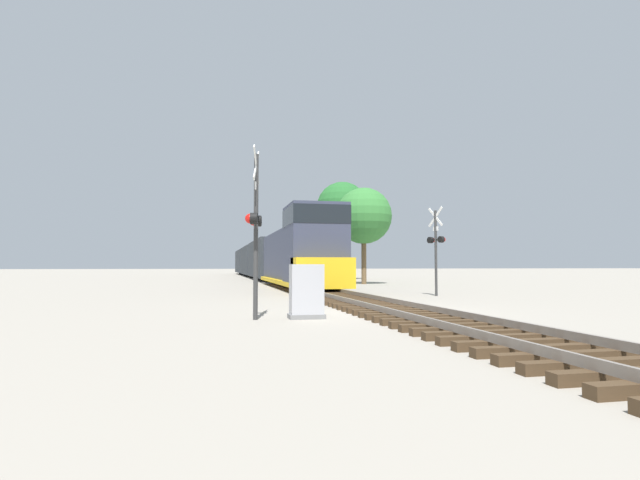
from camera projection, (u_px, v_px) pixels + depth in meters
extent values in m
plane|color=gray|center=(386.00, 312.00, 15.14)|extent=(400.00, 400.00, 0.00)
cube|color=#42301E|center=(607.00, 365.00, 6.65)|extent=(2.60, 0.22, 0.16)
cube|color=#42301E|center=(575.00, 357.00, 7.24)|extent=(2.60, 0.22, 0.16)
cube|color=#42301E|center=(548.00, 350.00, 7.83)|extent=(2.60, 0.22, 0.16)
cube|color=#42301E|center=(525.00, 344.00, 8.41)|extent=(2.60, 0.22, 0.16)
cube|color=#42301E|center=(504.00, 339.00, 9.00)|extent=(2.60, 0.22, 0.16)
cube|color=#42301E|center=(486.00, 334.00, 9.58)|extent=(2.60, 0.22, 0.16)
cube|color=#42301E|center=(471.00, 330.00, 10.17)|extent=(2.60, 0.22, 0.16)
cube|color=#42301E|center=(457.00, 327.00, 10.75)|extent=(2.60, 0.22, 0.16)
cube|color=#42301E|center=(444.00, 324.00, 11.34)|extent=(2.60, 0.22, 0.16)
cube|color=#42301E|center=(433.00, 321.00, 11.93)|extent=(2.60, 0.22, 0.16)
cube|color=#42301E|center=(422.00, 318.00, 12.51)|extent=(2.60, 0.22, 0.16)
cube|color=#42301E|center=(413.00, 316.00, 13.10)|extent=(2.60, 0.22, 0.16)
cube|color=#42301E|center=(404.00, 314.00, 13.68)|extent=(2.60, 0.22, 0.16)
cube|color=#42301E|center=(396.00, 312.00, 14.27)|extent=(2.60, 0.22, 0.16)
cube|color=#42301E|center=(389.00, 310.00, 14.85)|extent=(2.60, 0.22, 0.16)
cube|color=#42301E|center=(382.00, 308.00, 15.44)|extent=(2.60, 0.22, 0.16)
cube|color=#42301E|center=(376.00, 307.00, 16.03)|extent=(2.60, 0.22, 0.16)
cube|color=#42301E|center=(370.00, 305.00, 16.61)|extent=(2.60, 0.22, 0.16)
cube|color=#42301E|center=(365.00, 304.00, 17.20)|extent=(2.60, 0.22, 0.16)
cube|color=#42301E|center=(360.00, 303.00, 17.78)|extent=(2.60, 0.22, 0.16)
cube|color=#42301E|center=(355.00, 301.00, 18.37)|extent=(2.60, 0.22, 0.16)
cube|color=#42301E|center=(351.00, 300.00, 18.95)|extent=(2.60, 0.22, 0.16)
cube|color=#42301E|center=(347.00, 299.00, 19.54)|extent=(2.60, 0.22, 0.16)
cube|color=#42301E|center=(343.00, 298.00, 20.13)|extent=(2.60, 0.22, 0.16)
cube|color=#42301E|center=(339.00, 297.00, 20.71)|extent=(2.60, 0.22, 0.16)
cube|color=#42301E|center=(336.00, 297.00, 21.30)|extent=(2.60, 0.22, 0.16)
cube|color=#42301E|center=(332.00, 296.00, 21.88)|extent=(2.60, 0.22, 0.16)
cube|color=#42301E|center=(329.00, 295.00, 22.47)|extent=(2.60, 0.22, 0.16)
cube|color=#42301E|center=(326.00, 294.00, 23.05)|extent=(2.60, 0.22, 0.16)
cube|color=#42301E|center=(323.00, 293.00, 23.64)|extent=(2.60, 0.22, 0.16)
cube|color=#42301E|center=(321.00, 293.00, 24.23)|extent=(2.60, 0.22, 0.16)
cube|color=#42301E|center=(318.00, 292.00, 24.81)|extent=(2.60, 0.22, 0.16)
cube|color=#42301E|center=(316.00, 292.00, 25.40)|extent=(2.60, 0.22, 0.16)
cube|color=#42301E|center=(313.00, 291.00, 25.98)|extent=(2.60, 0.22, 0.16)
cube|color=#42301E|center=(311.00, 290.00, 26.57)|extent=(2.60, 0.22, 0.16)
cube|color=#42301E|center=(309.00, 290.00, 27.15)|extent=(2.60, 0.22, 0.16)
cube|color=#42301E|center=(307.00, 289.00, 27.74)|extent=(2.60, 0.22, 0.16)
cube|color=#42301E|center=(305.00, 289.00, 28.33)|extent=(2.60, 0.22, 0.16)
cube|color=#42301E|center=(303.00, 288.00, 28.91)|extent=(2.60, 0.22, 0.16)
cube|color=#42301E|center=(301.00, 288.00, 29.50)|extent=(2.60, 0.22, 0.16)
cube|color=#42301E|center=(300.00, 287.00, 30.08)|extent=(2.60, 0.22, 0.16)
cube|color=#42301E|center=(298.00, 287.00, 30.67)|extent=(2.60, 0.22, 0.16)
cube|color=#42301E|center=(296.00, 287.00, 31.25)|extent=(2.60, 0.22, 0.16)
cube|color=#42301E|center=(295.00, 286.00, 31.84)|extent=(2.60, 0.22, 0.16)
cube|color=#42301E|center=(293.00, 286.00, 32.43)|extent=(2.60, 0.22, 0.16)
cube|color=#42301E|center=(292.00, 285.00, 33.01)|extent=(2.60, 0.22, 0.16)
cube|color=#42301E|center=(291.00, 285.00, 33.60)|extent=(2.60, 0.22, 0.16)
cube|color=#42301E|center=(289.00, 285.00, 34.18)|extent=(2.60, 0.22, 0.16)
cube|color=slate|center=(363.00, 304.00, 15.00)|extent=(0.07, 160.00, 0.15)
cube|color=slate|center=(408.00, 304.00, 15.31)|extent=(0.07, 160.00, 0.15)
cube|color=#33384C|center=(290.00, 257.00, 33.78)|extent=(2.42, 11.78, 3.29)
cube|color=#33384C|center=(315.00, 246.00, 25.75)|extent=(2.85, 3.70, 4.21)
cube|color=black|center=(315.00, 217.00, 25.83)|extent=(2.87, 3.74, 0.93)
cube|color=gold|center=(323.00, 273.00, 23.88)|extent=(2.85, 1.68, 1.47)
cube|color=gold|center=(297.00, 281.00, 31.24)|extent=(2.90, 16.50, 0.24)
cube|color=black|center=(314.00, 283.00, 25.90)|extent=(1.58, 2.20, 1.00)
cube|color=black|center=(284.00, 278.00, 36.58)|extent=(1.58, 2.20, 1.00)
cube|color=#2D3338|center=(267.00, 259.00, 47.86)|extent=(2.70, 14.56, 3.46)
cube|color=black|center=(273.00, 277.00, 43.16)|extent=(1.58, 2.20, 0.90)
cube|color=black|center=(263.00, 275.00, 52.40)|extent=(1.58, 2.20, 0.90)
cube|color=#2D3338|center=(254.00, 260.00, 63.29)|extent=(2.70, 14.56, 3.46)
cube|color=black|center=(257.00, 274.00, 58.59)|extent=(1.58, 2.20, 0.90)
cube|color=black|center=(251.00, 272.00, 67.83)|extent=(1.58, 2.20, 0.90)
cube|color=#2D3338|center=(246.00, 261.00, 78.72)|extent=(2.70, 14.56, 3.46)
cube|color=black|center=(248.00, 272.00, 74.02)|extent=(1.58, 2.20, 0.90)
cube|color=black|center=(244.00, 271.00, 83.26)|extent=(1.58, 2.20, 0.90)
cylinder|color=#333333|center=(256.00, 236.00, 13.02)|extent=(0.12, 0.12, 4.34)
cube|color=white|center=(256.00, 165.00, 13.11)|extent=(0.24, 0.91, 0.93)
cube|color=white|center=(256.00, 165.00, 13.11)|extent=(0.24, 0.91, 0.93)
cube|color=black|center=(256.00, 220.00, 13.04)|extent=(0.25, 0.85, 0.06)
cylinder|color=black|center=(258.00, 221.00, 13.39)|extent=(0.24, 0.33, 0.30)
sphere|color=red|center=(254.00, 221.00, 13.39)|extent=(0.26, 0.26, 0.26)
cylinder|color=black|center=(254.00, 219.00, 12.69)|extent=(0.24, 0.33, 0.30)
sphere|color=red|center=(250.00, 219.00, 12.69)|extent=(0.26, 0.26, 0.26)
cube|color=white|center=(256.00, 186.00, 13.08)|extent=(0.10, 0.32, 0.20)
cylinder|color=#333333|center=(436.00, 253.00, 23.12)|extent=(0.12, 0.12, 3.97)
cube|color=white|center=(435.00, 217.00, 23.21)|extent=(0.32, 0.89, 0.93)
cube|color=white|center=(435.00, 217.00, 23.21)|extent=(0.32, 0.89, 0.93)
cube|color=black|center=(436.00, 240.00, 23.15)|extent=(0.33, 0.83, 0.06)
cylinder|color=black|center=(441.00, 239.00, 22.85)|extent=(0.27, 0.34, 0.30)
sphere|color=red|center=(443.00, 239.00, 22.90)|extent=(0.26, 0.26, 0.26)
cylinder|color=black|center=(430.00, 240.00, 23.45)|extent=(0.27, 0.34, 0.30)
sphere|color=red|center=(432.00, 240.00, 23.50)|extent=(0.26, 0.26, 0.26)
cube|color=white|center=(436.00, 229.00, 23.18)|extent=(0.13, 0.31, 0.20)
cube|color=slate|center=(306.00, 316.00, 13.23)|extent=(0.95, 0.59, 0.12)
cube|color=#ADADB2|center=(306.00, 289.00, 13.27)|extent=(0.86, 0.54, 1.32)
cylinder|color=brown|center=(364.00, 258.00, 37.81)|extent=(0.38, 0.38, 3.90)
sphere|color=#337533|center=(364.00, 216.00, 37.98)|extent=(4.29, 4.29, 4.29)
cylinder|color=brown|center=(342.00, 251.00, 50.54)|extent=(0.38, 0.38, 5.72)
sphere|color=#236028|center=(342.00, 208.00, 50.77)|extent=(5.25, 5.25, 5.25)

